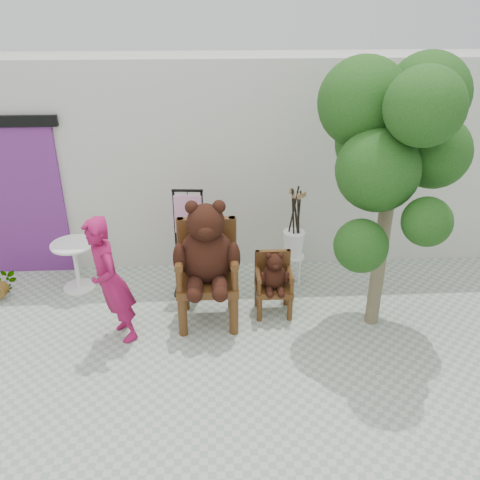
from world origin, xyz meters
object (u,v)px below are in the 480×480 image
(stool_bucket, at_px, (294,243))
(display_stand, at_px, (190,254))
(cafe_table, at_px, (75,261))
(chair_small, at_px, (274,277))
(tree, at_px, (394,137))
(chair_big, at_px, (207,256))
(person, at_px, (110,281))

(stool_bucket, bearing_deg, display_stand, -174.35)
(cafe_table, bearing_deg, chair_small, -15.27)
(tree, bearing_deg, cafe_table, 166.91)
(chair_big, distance_m, person, 1.16)
(display_stand, distance_m, tree, 3.00)
(cafe_table, xyz_separation_m, tree, (3.90, -0.91, 1.92))
(stool_bucket, xyz_separation_m, tree, (0.88, -0.88, 1.71))
(display_stand, bearing_deg, tree, -13.01)
(tree, bearing_deg, display_stand, 162.35)
(person, distance_m, stool_bucket, 2.58)
(chair_big, xyz_separation_m, chair_small, (0.84, 0.14, -0.41))
(person, bearing_deg, display_stand, 110.16)
(tree, bearing_deg, stool_bucket, 135.27)
(cafe_table, distance_m, tree, 4.44)
(cafe_table, height_order, stool_bucket, stool_bucket)
(stool_bucket, relative_size, tree, 0.45)
(stool_bucket, bearing_deg, cafe_table, 179.41)
(chair_small, height_order, stool_bucket, stool_bucket)
(cafe_table, relative_size, stool_bucket, 0.48)
(display_stand, bearing_deg, person, -125.76)
(chair_small, distance_m, tree, 2.23)
(display_stand, height_order, stool_bucket, display_stand)
(cafe_table, relative_size, display_stand, 0.47)
(cafe_table, distance_m, stool_bucket, 3.02)
(chair_big, bearing_deg, display_stand, 108.83)
(chair_small, bearing_deg, cafe_table, 164.73)
(chair_small, height_order, cafe_table, chair_small)
(chair_big, height_order, cafe_table, chair_big)
(chair_small, distance_m, stool_bucket, 0.79)
(chair_big, height_order, stool_bucket, chair_big)
(cafe_table, bearing_deg, stool_bucket, -0.59)
(display_stand, bearing_deg, chair_small, -22.72)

